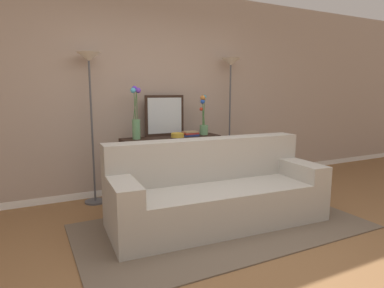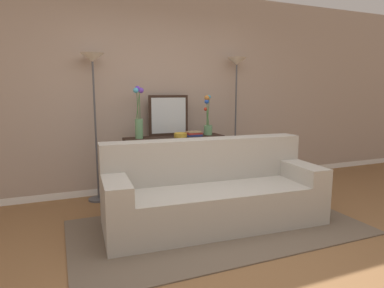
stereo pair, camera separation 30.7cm
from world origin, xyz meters
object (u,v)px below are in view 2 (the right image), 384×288
at_px(wall_mirror, 169,115).
at_px(book_stack, 194,134).
at_px(floor_lamp_left, 94,86).
at_px(vase_tall_flowers, 139,118).
at_px(vase_short_flowers, 208,120).
at_px(console_table, 175,154).
at_px(fruit_bowl, 180,135).
at_px(book_row_under_console, 144,192).
at_px(floor_lamp_right, 236,86).
at_px(couch, 212,194).

bearing_deg(wall_mirror, book_stack, -33.57).
bearing_deg(floor_lamp_left, vase_tall_flowers, -9.35).
distance_m(vase_short_flowers, book_stack, 0.29).
distance_m(console_table, wall_mirror, 0.54).
distance_m(fruit_bowl, book_stack, 0.21).
bearing_deg(vase_tall_flowers, console_table, 0.91).
bearing_deg(floor_lamp_left, book_row_under_console, -7.84).
height_order(wall_mirror, vase_tall_flowers, vase_tall_flowers).
relative_size(floor_lamp_left, vase_short_flowers, 3.33).
relative_size(floor_lamp_left, book_stack, 7.94).
bearing_deg(console_table, vase_short_flowers, -2.01).
xyz_separation_m(floor_lamp_left, fruit_bowl, (1.07, -0.18, -0.64)).
relative_size(floor_lamp_right, book_row_under_console, 7.73).
xyz_separation_m(floor_lamp_left, floor_lamp_right, (2.01, 0.00, 0.02)).
distance_m(couch, vase_tall_flowers, 1.45).
xyz_separation_m(vase_short_flowers, fruit_bowl, (-0.44, -0.08, -0.17)).
bearing_deg(wall_mirror, floor_lamp_left, -176.97).
distance_m(floor_lamp_left, vase_tall_flowers, 0.68).
height_order(vase_short_flowers, book_row_under_console, vase_short_flowers).
bearing_deg(wall_mirror, vase_tall_flowers, -162.72).
bearing_deg(vase_tall_flowers, floor_lamp_right, 3.41).
distance_m(couch, fruit_bowl, 1.17).
relative_size(couch, book_stack, 9.95).
height_order(floor_lamp_right, wall_mirror, floor_lamp_right).
height_order(wall_mirror, book_row_under_console, wall_mirror).
bearing_deg(floor_lamp_right, vase_short_flowers, -169.03).
bearing_deg(couch, vase_tall_flowers, 113.86).
bearing_deg(fruit_bowl, floor_lamp_right, 10.55).
bearing_deg(fruit_bowl, book_row_under_console, 169.07).
xyz_separation_m(book_stack, book_row_under_console, (-0.69, 0.06, -0.76)).
distance_m(floor_lamp_right, vase_tall_flowers, 1.54).
height_order(console_table, fruit_bowl, fruit_bowl).
relative_size(couch, fruit_bowl, 13.27).
height_order(couch, book_stack, couch).
relative_size(vase_tall_flowers, fruit_bowl, 3.86).
bearing_deg(floor_lamp_left, couch, -49.80).
bearing_deg(floor_lamp_right, book_stack, -169.14).
bearing_deg(floor_lamp_left, floor_lamp_right, 0.00).
height_order(fruit_bowl, book_stack, book_stack).
distance_m(console_table, floor_lamp_left, 1.38).
height_order(couch, floor_lamp_left, floor_lamp_left).
distance_m(floor_lamp_left, book_row_under_console, 1.52).
xyz_separation_m(floor_lamp_left, book_stack, (1.28, -0.14, -0.64)).
bearing_deg(floor_lamp_right, fruit_bowl, -169.45).
distance_m(console_table, vase_short_flowers, 0.66).
xyz_separation_m(floor_lamp_right, fruit_bowl, (-0.94, -0.18, -0.65)).
distance_m(console_table, floor_lamp_right, 1.36).
xyz_separation_m(vase_short_flowers, book_row_under_console, (-0.93, 0.02, -0.94)).
bearing_deg(vase_tall_flowers, book_row_under_console, 9.17).
bearing_deg(book_row_under_console, fruit_bowl, -10.93).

